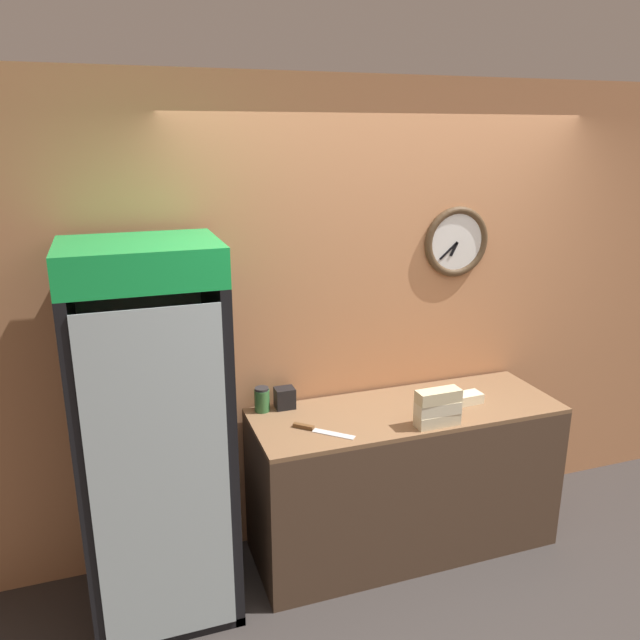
{
  "coord_description": "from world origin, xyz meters",
  "views": [
    {
      "loc": [
        -1.53,
        -2.05,
        2.4
      ],
      "look_at": [
        -0.5,
        0.93,
        1.45
      ],
      "focal_mm": 35.0,
      "sensor_mm": 36.0,
      "label": 1
    }
  ],
  "objects": [
    {
      "name": "sandwich_stack_bottom",
      "position": [
        0.06,
        0.62,
        0.93
      ],
      "size": [
        0.24,
        0.1,
        0.07
      ],
      "color": "beige",
      "rests_on": "prep_counter"
    },
    {
      "name": "wall_back",
      "position": [
        0.01,
        1.22,
        1.35
      ],
      "size": [
        5.2,
        0.1,
        2.7
      ],
      "color": "tan",
      "rests_on": "ground_plane"
    },
    {
      "name": "chefs_knife",
      "position": [
        -0.58,
        0.77,
        0.9
      ],
      "size": [
        0.28,
        0.26,
        0.02
      ],
      "color": "silver",
      "rests_on": "prep_counter"
    },
    {
      "name": "prep_counter",
      "position": [
        0.0,
        0.86,
        0.45
      ],
      "size": [
        1.77,
        0.62,
        0.89
      ],
      "color": "#4C3828",
      "rests_on": "ground_plane"
    },
    {
      "name": "sandwich_flat_left",
      "position": [
        0.33,
        0.82,
        0.92
      ],
      "size": [
        0.25,
        0.11,
        0.06
      ],
      "color": "beige",
      "rests_on": "prep_counter"
    },
    {
      "name": "sandwich_stack_middle",
      "position": [
        0.06,
        0.62,
        1.0
      ],
      "size": [
        0.24,
        0.09,
        0.07
      ],
      "color": "beige",
      "rests_on": "sandwich_stack_bottom"
    },
    {
      "name": "condiment_jar",
      "position": [
        -0.79,
        1.1,
        0.96
      ],
      "size": [
        0.09,
        0.09,
        0.14
      ],
      "color": "#336B38",
      "rests_on": "prep_counter"
    },
    {
      "name": "beverage_cooler",
      "position": [
        -1.4,
        0.89,
        1.05
      ],
      "size": [
        0.71,
        0.66,
        1.94
      ],
      "color": "black",
      "rests_on": "ground_plane"
    },
    {
      "name": "sandwich_stack_top",
      "position": [
        0.06,
        0.62,
        1.06
      ],
      "size": [
        0.24,
        0.1,
        0.07
      ],
      "color": "beige",
      "rests_on": "sandwich_stack_middle"
    },
    {
      "name": "napkin_dispenser",
      "position": [
        -0.65,
        1.1,
        0.95
      ],
      "size": [
        0.11,
        0.09,
        0.12
      ],
      "color": "black",
      "rests_on": "prep_counter"
    }
  ]
}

